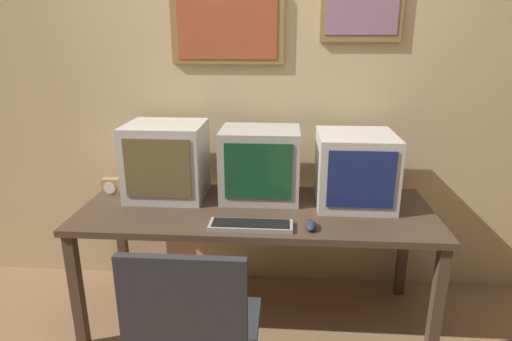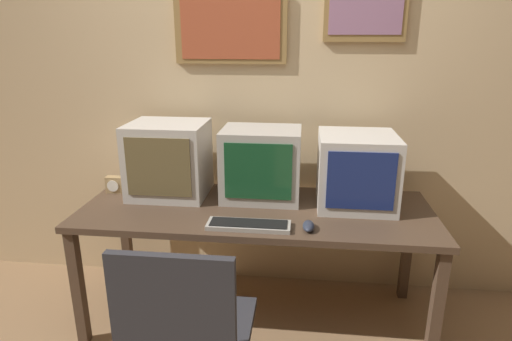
# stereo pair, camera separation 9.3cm
# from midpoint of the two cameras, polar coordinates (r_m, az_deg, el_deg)

# --- Properties ---
(wall_back) EXTENTS (8.00, 0.08, 2.60)m
(wall_back) POSITION_cam_midpoint_polar(r_m,az_deg,el_deg) (2.73, 2.20, 10.42)
(wall_back) COLOR #D1B284
(wall_back) RESTS_ON ground_plane
(desk) EXTENTS (1.96, 0.74, 0.72)m
(desk) POSITION_cam_midpoint_polar(r_m,az_deg,el_deg) (2.44, 1.09, -6.48)
(desk) COLOR #4C3828
(desk) RESTS_ON ground_plane
(monitor_left) EXTENTS (0.45, 0.40, 0.44)m
(monitor_left) POSITION_cam_midpoint_polar(r_m,az_deg,el_deg) (2.59, -10.53, 1.48)
(monitor_left) COLOR beige
(monitor_left) RESTS_ON desk
(monitor_center) EXTENTS (0.45, 0.36, 0.42)m
(monitor_center) POSITION_cam_midpoint_polar(r_m,az_deg,el_deg) (2.50, 1.77, 0.88)
(monitor_center) COLOR #B7B2A8
(monitor_center) RESTS_ON desk
(monitor_right) EXTENTS (0.42, 0.44, 0.41)m
(monitor_right) POSITION_cam_midpoint_polar(r_m,az_deg,el_deg) (2.47, 14.27, 0.04)
(monitor_right) COLOR beige
(monitor_right) RESTS_ON desk
(keyboard_main) EXTENTS (0.42, 0.13, 0.03)m
(keyboard_main) POSITION_cam_midpoint_polar(r_m,az_deg,el_deg) (2.17, 0.24, -7.29)
(keyboard_main) COLOR #A8A399
(keyboard_main) RESTS_ON desk
(mouse_near_keyboard) EXTENTS (0.06, 0.12, 0.04)m
(mouse_near_keyboard) POSITION_cam_midpoint_polar(r_m,az_deg,el_deg) (2.17, 8.25, -7.35)
(mouse_near_keyboard) COLOR #282D3D
(mouse_near_keyboard) RESTS_ON desk
(desk_clock) EXTENTS (0.10, 0.06, 0.10)m
(desk_clock) POSITION_cam_midpoint_polar(r_m,az_deg,el_deg) (2.75, -17.42, -1.80)
(desk_clock) COLOR #A38456
(desk_clock) RESTS_ON desk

